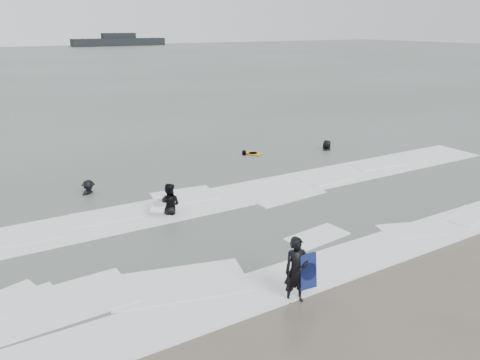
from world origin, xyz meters
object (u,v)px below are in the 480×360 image
surfer_right_near (244,156)px  surfer_right_far (327,151)px  vessel_horizon (119,41)px  surfer_breaker (89,195)px  surfer_centre (295,300)px  surfer_wading (170,215)px

surfer_right_near → surfer_right_far: (4.64, -1.42, 0.00)m
surfer_right_near → vessel_horizon: vessel_horizon is taller
surfer_breaker → surfer_right_far: bearing=-25.7°
surfer_breaker → surfer_right_near: size_ratio=1.02×
surfer_centre → surfer_wading: size_ratio=1.01×
surfer_wading → surfer_breaker: 4.27m
surfer_centre → surfer_right_far: size_ratio=1.03×
surfer_centre → surfer_right_near: size_ratio=1.22×
surfer_right_far → surfer_centre: bearing=26.7°
surfer_centre → surfer_right_far: 15.64m
surfer_centre → vessel_horizon: vessel_horizon is taller
surfer_right_near → surfer_right_far: size_ratio=0.84×
surfer_breaker → surfer_centre: bearing=-103.9°
surfer_right_near → vessel_horizon: size_ratio=0.05×
surfer_centre → surfer_wading: surfer_centre is taller
surfer_centre → surfer_right_far: surfer_centre is taller
surfer_breaker → surfer_right_near: bearing=-15.4°
surfer_right_far → vessel_horizon: size_ratio=0.06×
surfer_centre → surfer_breaker: (-2.76, 10.79, 0.00)m
surfer_breaker → vessel_horizon: (42.83, 140.15, 1.53)m
surfer_right_far → vessel_horizon: (29.35, 139.55, 1.53)m
surfer_centre → vessel_horizon: bearing=89.0°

